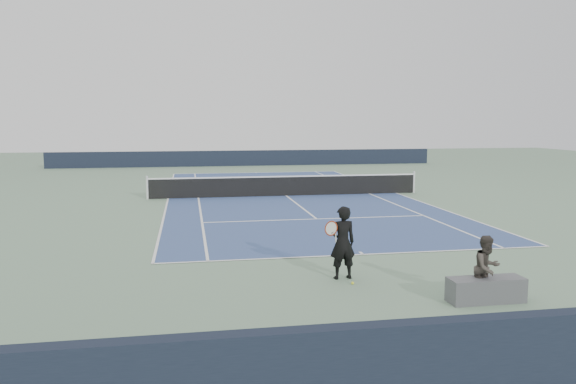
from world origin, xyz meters
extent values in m
plane|color=slate|center=(0.00, 0.00, 0.00)|extent=(80.00, 80.00, 0.00)
cube|color=#354B7E|center=(0.00, 0.00, 0.01)|extent=(10.97, 23.77, 0.01)
cylinder|color=silver|center=(-6.40, 0.00, 0.54)|extent=(0.10, 0.10, 1.07)
cylinder|color=silver|center=(6.40, 0.00, 0.54)|extent=(0.10, 0.10, 1.07)
cube|color=black|center=(0.00, 0.00, 0.46)|extent=(12.80, 0.03, 0.90)
cube|color=white|center=(0.00, 0.00, 0.93)|extent=(12.80, 0.04, 0.06)
cube|color=black|center=(0.00, 17.88, 0.60)|extent=(30.00, 0.25, 1.20)
cube|color=black|center=(0.00, -19.88, 0.60)|extent=(30.00, 0.25, 1.20)
imported|color=black|center=(-1.16, -13.95, 0.83)|extent=(0.67, 0.52, 1.67)
torus|color=maroon|center=(-1.44, -14.00, 1.18)|extent=(0.34, 0.18, 0.36)
cylinder|color=white|center=(-1.44, -14.00, 1.18)|extent=(0.29, 0.14, 0.32)
cylinder|color=white|center=(-1.32, -13.97, 0.92)|extent=(0.08, 0.13, 0.27)
sphere|color=yellow|center=(-1.06, -14.44, 0.03)|extent=(0.06, 0.06, 0.06)
cube|color=#515256|center=(1.20, -16.04, 0.24)|extent=(1.59, 0.92, 0.49)
imported|color=#3E3832|center=(1.20, -16.04, 0.69)|extent=(0.75, 0.66, 1.30)
camera|label=1|loc=(-4.56, -25.94, 3.59)|focal=35.00mm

